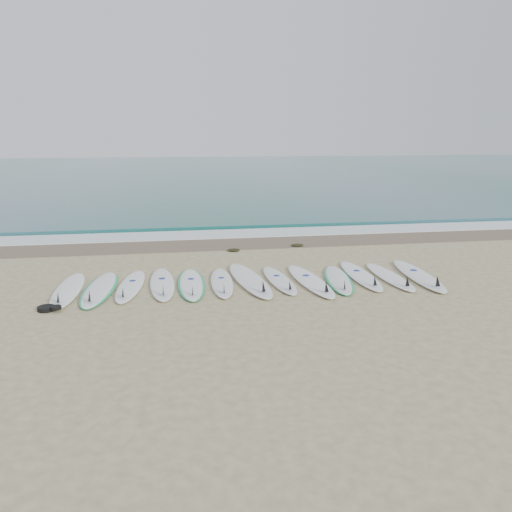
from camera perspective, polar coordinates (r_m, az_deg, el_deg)
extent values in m
plane|color=tan|center=(11.16, -0.66, -3.08)|extent=(120.00, 120.00, 0.00)
cube|color=#245E60|center=(43.21, -7.29, 9.47)|extent=(120.00, 55.00, 0.03)
cube|color=brown|center=(15.10, -3.02, 1.43)|extent=(120.00, 1.80, 0.01)
cube|color=silver|center=(16.46, -3.56, 2.52)|extent=(120.00, 1.40, 0.04)
cube|color=#245E60|center=(17.92, -4.06, 3.54)|extent=(120.00, 1.00, 0.10)
ellipsoid|color=white|center=(11.26, -20.67, -3.62)|extent=(0.56, 2.59, 0.08)
cone|color=black|center=(10.33, -21.69, -4.37)|extent=(0.22, 0.28, 0.28)
ellipsoid|color=white|center=(11.11, -17.43, -3.58)|extent=(0.69, 2.60, 0.08)
ellipsoid|color=#14BA6E|center=(11.11, -17.43, -3.61)|extent=(0.78, 2.62, 0.06)
cone|color=black|center=(10.19, -18.50, -4.34)|extent=(0.23, 0.29, 0.27)
ellipsoid|color=white|center=(11.16, -14.12, -3.30)|extent=(0.71, 2.45, 0.08)
cone|color=black|center=(10.29, -14.97, -3.99)|extent=(0.23, 0.27, 0.26)
cylinder|color=navy|center=(11.36, -13.94, -2.76)|extent=(0.15, 0.15, 0.01)
ellipsoid|color=white|center=(11.16, -10.67, -3.10)|extent=(0.63, 2.55, 0.08)
cone|color=black|center=(10.23, -10.58, -3.79)|extent=(0.23, 0.28, 0.27)
cylinder|color=navy|center=(11.38, -10.71, -2.54)|extent=(0.15, 0.15, 0.01)
ellipsoid|color=white|center=(11.05, -7.42, -3.15)|extent=(0.51, 2.42, 0.08)
ellipsoid|color=#14BA6E|center=(11.05, -7.42, -3.18)|extent=(0.60, 2.44, 0.06)
cone|color=black|center=(10.17, -7.28, -3.83)|extent=(0.21, 0.26, 0.26)
cylinder|color=navy|center=(11.26, -7.46, -2.61)|extent=(0.14, 0.14, 0.01)
ellipsoid|color=white|center=(11.09, -3.93, -3.01)|extent=(0.57, 2.33, 0.07)
cone|color=black|center=(10.24, -3.68, -3.65)|extent=(0.21, 0.25, 0.25)
cylinder|color=navy|center=(11.29, -4.00, -2.50)|extent=(0.14, 0.14, 0.01)
ellipsoid|color=white|center=(11.23, -0.77, -2.71)|extent=(0.95, 2.96, 0.09)
cone|color=black|center=(10.21, 0.84, -3.43)|extent=(0.28, 0.34, 0.31)
ellipsoid|color=white|center=(11.25, 2.65, -2.74)|extent=(0.62, 2.33, 0.07)
cone|color=black|center=(10.44, 3.89, -3.32)|extent=(0.21, 0.26, 0.25)
cylinder|color=navy|center=(11.45, 2.36, -2.25)|extent=(0.14, 0.14, 0.01)
ellipsoid|color=white|center=(11.24, 6.16, -2.79)|extent=(0.76, 2.72, 0.09)
cone|color=black|center=(10.32, 8.03, -3.47)|extent=(0.25, 0.30, 0.29)
cylinder|color=navy|center=(11.46, 5.73, -2.22)|extent=(0.17, 0.17, 0.01)
ellipsoid|color=silver|center=(11.45, 9.38, -2.62)|extent=(0.88, 2.38, 0.08)
ellipsoid|color=#14BA6E|center=(11.45, 9.37, -2.65)|extent=(0.96, 2.41, 0.05)
cone|color=black|center=(10.61, 10.09, -3.22)|extent=(0.24, 0.28, 0.25)
ellipsoid|color=white|center=(11.84, 11.80, -2.16)|extent=(0.62, 2.59, 0.08)
cone|color=black|center=(10.95, 13.43, -2.74)|extent=(0.23, 0.28, 0.27)
cylinder|color=navy|center=(12.05, 11.44, -1.64)|extent=(0.15, 0.15, 0.01)
ellipsoid|color=white|center=(11.91, 14.96, -2.26)|extent=(0.53, 2.42, 0.08)
cone|color=black|center=(11.12, 16.90, -2.79)|extent=(0.21, 0.26, 0.26)
ellipsoid|color=white|center=(12.18, 18.01, -2.09)|extent=(0.79, 2.80, 0.09)
cone|color=black|center=(11.25, 20.03, -2.69)|extent=(0.26, 0.31, 0.29)
cylinder|color=navy|center=(12.40, 17.56, -1.55)|extent=(0.17, 0.17, 0.01)
ellipsoid|color=black|center=(14.13, -2.56, 0.69)|extent=(0.36, 0.28, 0.07)
ellipsoid|color=black|center=(14.76, 4.74, 1.24)|extent=(0.38, 0.29, 0.07)
cylinder|color=black|center=(10.25, -22.86, -5.54)|extent=(0.32, 0.32, 0.08)
cylinder|color=black|center=(10.10, -21.90, -5.50)|extent=(0.20, 0.20, 0.06)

